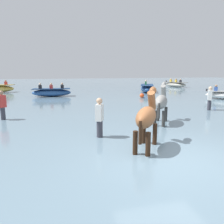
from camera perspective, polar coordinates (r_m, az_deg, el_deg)
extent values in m
plane|color=#666051|center=(6.11, 14.91, -13.97)|extent=(120.00, 120.00, 0.00)
cube|color=slate|center=(15.26, -3.45, 1.77)|extent=(90.00, 90.00, 0.32)
ellipsoid|color=gray|center=(9.35, 12.42, 2.53)|extent=(1.16, 1.44, 0.56)
cylinder|color=#31312F|center=(9.98, 11.60, -1.34)|extent=(0.13, 0.13, 0.95)
cylinder|color=#31312F|center=(9.94, 13.52, -1.46)|extent=(0.13, 0.13, 0.95)
cylinder|color=#31312F|center=(9.03, 10.83, -2.57)|extent=(0.13, 0.13, 0.95)
cylinder|color=#31312F|center=(8.99, 12.96, -2.70)|extent=(0.13, 0.13, 0.95)
cylinder|color=gray|center=(10.04, 12.96, 5.07)|extent=(0.46, 0.55, 0.64)
ellipsoid|color=gray|center=(10.15, 13.10, 6.79)|extent=(0.43, 0.51, 0.24)
cylinder|color=#31312F|center=(8.74, 11.88, 0.28)|extent=(0.09, 0.09, 0.60)
ellipsoid|color=brown|center=(6.19, 8.73, -1.30)|extent=(1.20, 1.43, 0.56)
cylinder|color=black|center=(6.88, 8.02, -6.60)|extent=(0.13, 0.13, 0.96)
cylinder|color=black|center=(6.82, 10.82, -6.85)|extent=(0.13, 0.13, 0.96)
cylinder|color=black|center=(5.97, 5.91, -9.27)|extent=(0.13, 0.13, 0.96)
cylinder|color=black|center=(5.90, 9.14, -9.60)|extent=(0.13, 0.13, 0.96)
cylinder|color=brown|center=(6.85, 10.10, 2.81)|extent=(0.48, 0.55, 0.65)
ellipsoid|color=brown|center=(6.95, 10.40, 5.38)|extent=(0.44, 0.51, 0.24)
cylinder|color=black|center=(5.62, 7.22, -5.22)|extent=(0.09, 0.09, 0.60)
ellipsoid|color=#28518E|center=(19.59, -15.14, 4.77)|extent=(3.27, 1.34, 0.62)
cube|color=navy|center=(19.56, -15.19, 5.74)|extent=(3.14, 1.29, 0.04)
cube|color=#232328|center=(19.61, -17.85, 6.11)|extent=(0.27, 0.20, 0.30)
sphere|color=beige|center=(19.59, -17.89, 6.81)|extent=(0.18, 0.18, 0.18)
cube|color=red|center=(19.39, -15.25, 6.20)|extent=(0.27, 0.20, 0.30)
sphere|color=tan|center=(19.38, -15.29, 6.91)|extent=(0.18, 0.18, 0.18)
cube|color=#232328|center=(19.40, -12.58, 6.32)|extent=(0.27, 0.20, 0.30)
sphere|color=tan|center=(19.39, -12.61, 7.03)|extent=(0.18, 0.18, 0.18)
cube|color=red|center=(24.98, -25.44, 6.66)|extent=(0.29, 0.23, 0.30)
sphere|color=#A37556|center=(24.97, -25.49, 7.21)|extent=(0.18, 0.18, 0.18)
cube|color=black|center=(19.13, 23.00, 5.19)|extent=(0.19, 0.20, 0.18)
cube|color=#3356A8|center=(19.20, 24.97, 5.36)|extent=(0.32, 0.30, 0.30)
sphere|color=#A37556|center=(19.18, 25.03, 6.07)|extent=(0.18, 0.18, 0.18)
ellipsoid|color=#B2AD9E|center=(30.88, 15.85, 6.72)|extent=(2.15, 3.48, 0.60)
cube|color=slate|center=(30.86, 15.88, 7.31)|extent=(2.06, 3.34, 0.04)
cube|color=black|center=(31.90, 13.69, 7.64)|extent=(0.19, 0.17, 0.18)
cube|color=#232328|center=(30.14, 17.05, 7.51)|extent=(0.26, 0.31, 0.30)
sphere|color=tan|center=(30.13, 17.08, 7.96)|extent=(0.18, 0.18, 0.18)
cube|color=gold|center=(30.93, 16.01, 7.63)|extent=(0.26, 0.31, 0.30)
sphere|color=#A37556|center=(30.92, 16.03, 8.07)|extent=(0.18, 0.18, 0.18)
cube|color=gold|center=(31.56, 14.77, 7.74)|extent=(0.26, 0.31, 0.30)
sphere|color=tan|center=(31.55, 14.79, 8.17)|extent=(0.18, 0.18, 0.18)
ellipsoid|color=#28518E|center=(23.03, 8.92, 5.92)|extent=(2.56, 3.75, 0.70)
cube|color=navy|center=(23.00, 8.95, 6.84)|extent=(2.46, 3.60, 0.04)
cube|color=#388E51|center=(22.99, 8.61, 7.27)|extent=(0.27, 0.31, 0.30)
sphere|color=beige|center=(22.98, 8.62, 7.87)|extent=(0.18, 0.18, 0.18)
cylinder|color=#383842|center=(11.12, -25.98, -1.17)|extent=(0.20, 0.20, 0.88)
cube|color=red|center=(11.01, -26.28, 2.45)|extent=(0.38, 0.33, 0.54)
sphere|color=#A37556|center=(10.97, -26.44, 4.41)|extent=(0.20, 0.20, 0.20)
cylinder|color=#383842|center=(7.44, -3.16, -5.51)|extent=(0.20, 0.20, 0.88)
cube|color=white|center=(7.27, -3.22, -0.13)|extent=(0.33, 0.38, 0.54)
sphere|color=tan|center=(7.21, -3.25, 2.83)|extent=(0.20, 0.20, 0.20)
cylinder|color=#383842|center=(13.53, 23.48, 0.95)|extent=(0.20, 0.20, 0.88)
cube|color=white|center=(13.44, 23.71, 3.94)|extent=(0.34, 0.38, 0.54)
sphere|color=beige|center=(13.40, 23.83, 5.55)|extent=(0.20, 0.20, 0.20)
sphere|color=#E54C1E|center=(18.05, 7.63, 4.16)|extent=(0.36, 0.36, 0.36)
cylinder|color=black|center=(18.01, 7.66, 5.47)|extent=(0.04, 0.04, 0.47)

